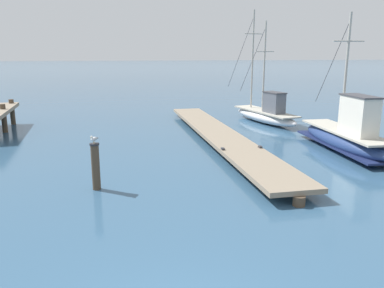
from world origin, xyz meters
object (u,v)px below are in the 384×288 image
fishing_boat_1 (346,135)px  perched_seagull (94,139)px  mooring_piling (96,166)px  fishing_boat_0 (266,113)px

fishing_boat_1 → perched_seagull: size_ratio=18.72×
fishing_boat_1 → mooring_piling: bearing=-164.3°
fishing_boat_1 → perched_seagull: 11.09m
fishing_boat_1 → perched_seagull: fishing_boat_1 is taller
mooring_piling → perched_seagull: (0.00, 0.00, 0.87)m
perched_seagull → mooring_piling: bearing=-121.0°
fishing_boat_0 → perched_seagull: 14.42m
fishing_boat_0 → fishing_boat_1: (0.79, -7.49, 0.12)m
fishing_boat_0 → mooring_piling: bearing=-133.3°
fishing_boat_0 → perched_seagull: fishing_boat_0 is taller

